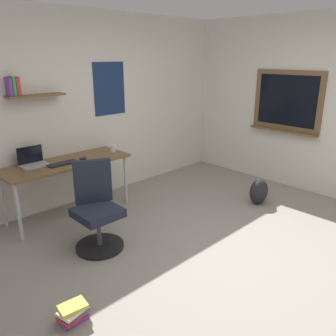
# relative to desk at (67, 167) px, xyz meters

# --- Properties ---
(ground_plane) EXTENTS (5.20, 5.20, 0.00)m
(ground_plane) POSITION_rel_desk_xyz_m (0.65, -2.07, -0.66)
(ground_plane) COLOR gray
(ground_plane) RESTS_ON ground
(wall_back) EXTENTS (5.00, 0.30, 2.60)m
(wall_back) POSITION_rel_desk_xyz_m (0.65, 0.38, 0.64)
(wall_back) COLOR silver
(wall_back) RESTS_ON ground
(wall_right) EXTENTS (0.22, 5.00, 2.60)m
(wall_right) POSITION_rel_desk_xyz_m (3.10, -2.05, 0.64)
(wall_right) COLOR silver
(wall_right) RESTS_ON ground
(desk) EXTENTS (1.61, 0.59, 0.73)m
(desk) POSITION_rel_desk_xyz_m (0.00, 0.00, 0.00)
(desk) COLOR brown
(desk) RESTS_ON ground
(office_chair) EXTENTS (0.54, 0.56, 0.95)m
(office_chair) POSITION_rel_desk_xyz_m (-0.17, -0.93, -0.25)
(office_chair) COLOR black
(office_chair) RESTS_ON ground
(laptop) EXTENTS (0.31, 0.21, 0.23)m
(laptop) POSITION_rel_desk_xyz_m (-0.36, 0.14, 0.13)
(laptop) COLOR #ADAFB5
(laptop) RESTS_ON desk
(keyboard) EXTENTS (0.37, 0.13, 0.02)m
(keyboard) POSITION_rel_desk_xyz_m (-0.08, -0.07, 0.08)
(keyboard) COLOR black
(keyboard) RESTS_ON desk
(computer_mouse) EXTENTS (0.10, 0.06, 0.03)m
(computer_mouse) POSITION_rel_desk_xyz_m (0.20, -0.07, 0.09)
(computer_mouse) COLOR #262628
(computer_mouse) RESTS_ON desk
(coffee_mug) EXTENTS (0.08, 0.08, 0.09)m
(coffee_mug) POSITION_rel_desk_xyz_m (0.71, -0.02, 0.12)
(coffee_mug) COLOR silver
(coffee_mug) RESTS_ON desk
(backpack) EXTENTS (0.32, 0.22, 0.36)m
(backpack) POSITION_rel_desk_xyz_m (2.08, -1.55, -0.48)
(backpack) COLOR #232328
(backpack) RESTS_ON ground
(book_stack_on_floor) EXTENTS (0.24, 0.21, 0.16)m
(book_stack_on_floor) POSITION_rel_desk_xyz_m (-0.96, -1.76, -0.58)
(book_stack_on_floor) COLOR #7A3D99
(book_stack_on_floor) RESTS_ON ground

